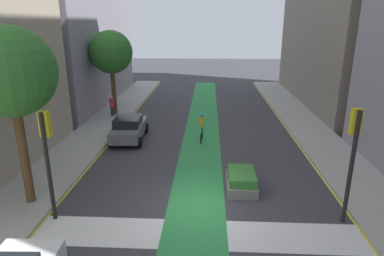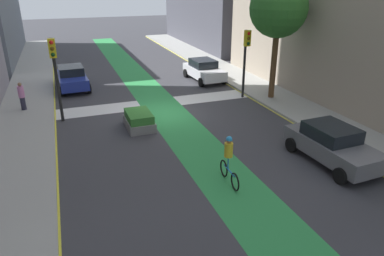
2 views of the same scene
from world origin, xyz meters
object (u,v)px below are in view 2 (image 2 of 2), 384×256
Objects in this scene: traffic_signal_near_right at (55,65)px; car_white_left_near at (204,70)px; cyclist_in_lane at (229,159)px; traffic_signal_near_left at (246,51)px; car_blue_right_near at (72,78)px; street_tree_near at (279,9)px; car_grey_left_far at (332,144)px; pedestrian_sidewalk_right_a at (22,96)px; median_planter at (139,120)px.

traffic_signal_near_right reaches higher than car_white_left_near.
traffic_signal_near_right reaches higher than cyclist_in_lane.
car_white_left_near is (0.81, -4.89, -2.20)m from traffic_signal_near_left.
car_white_left_near is at bearing 173.48° from car_blue_right_near.
car_grey_left_far is at bearing 74.69° from street_tree_near.
traffic_signal_near_left is at bearing -121.04° from cyclist_in_lane.
traffic_signal_near_left is 1.00× the size of car_grey_left_far.
car_grey_left_far is 1.00× the size of car_white_left_near.
street_tree_near is (-14.70, 2.86, 4.55)m from pedestrian_sidewalk_right_a.
car_grey_left_far is 2.07× the size of median_planter.
car_blue_right_near is at bearing -72.38° from cyclist_in_lane.
cyclist_in_lane is at bearing 107.62° from car_blue_right_near.
cyclist_in_lane is (5.49, 9.12, -2.03)m from traffic_signal_near_left.
street_tree_near is at bearing -105.31° from car_grey_left_far.
traffic_signal_near_left is 2.07× the size of median_planter.
cyclist_in_lane reaches higher than car_white_left_near.
car_grey_left_far is 16.68m from pedestrian_sidewalk_right_a.
car_grey_left_far is at bearing 179.75° from cyclist_in_lane.
street_tree_near is at bearing -168.75° from median_planter.
traffic_signal_near_right is at bearing 130.94° from pedestrian_sidewalk_right_a.
street_tree_near is (-12.66, 0.51, 2.42)m from traffic_signal_near_right.
traffic_signal_near_left is 1.00× the size of car_white_left_near.
cyclist_in_lane is (-5.68, 8.72, -2.13)m from traffic_signal_near_right.
traffic_signal_near_right is at bearing 82.07° from car_blue_right_near.
street_tree_near reaches higher than pedestrian_sidewalk_right_a.
pedestrian_sidewalk_right_a is 0.23× the size of street_tree_near.
car_white_left_near is at bearing -152.94° from traffic_signal_near_right.
car_blue_right_near is 1.00× the size of car_grey_left_far.
cyclist_in_lane is at bearing 49.66° from street_tree_near.
pedestrian_sidewalk_right_a is 0.78× the size of median_planter.
car_grey_left_far is 9.31m from median_planter.
street_tree_near reaches higher than traffic_signal_near_left.
traffic_signal_near_right is at bearing -31.78° from median_planter.
traffic_signal_near_right is 11.18m from traffic_signal_near_left.
median_planter is at bearing -43.88° from car_grey_left_far.
car_grey_left_far is 9.75m from street_tree_near.
car_white_left_near is 2.07× the size of median_planter.
car_grey_left_far and car_white_left_near have the same top height.
street_tree_near reaches higher than car_white_left_near.
car_blue_right_near is 0.60× the size of street_tree_near.
car_blue_right_near is at bearing -72.04° from median_planter.
cyclist_in_lane is 13.50m from pedestrian_sidewalk_right_a.
traffic_signal_near_left is at bearing -160.21° from median_planter.
car_white_left_near is 2.30× the size of cyclist_in_lane.
car_grey_left_far reaches higher than median_planter.
car_white_left_near is (-9.47, 1.08, 0.00)m from car_blue_right_near.
median_planter is (6.71, -6.45, -0.40)m from car_grey_left_far.
pedestrian_sidewalk_right_a is (2.04, -2.36, -2.13)m from traffic_signal_near_right.
car_white_left_near is at bearing -131.31° from median_planter.
traffic_signal_near_left is at bearing -94.80° from car_grey_left_far.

